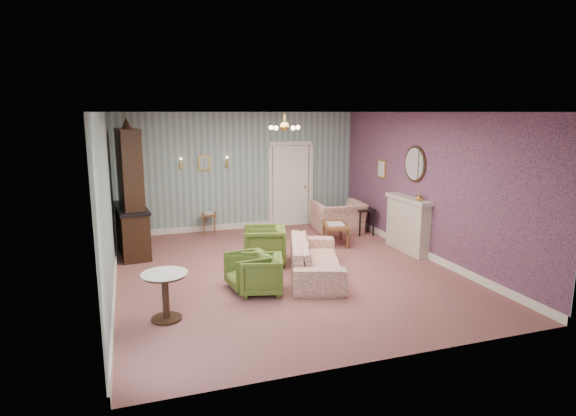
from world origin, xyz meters
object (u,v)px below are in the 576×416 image
object	(u,v)px
wingback_chair	(339,212)
olive_chair_b	(248,269)
olive_chair_c	(264,244)
coffee_table	(335,234)
fireplace	(408,224)
dresser	(129,189)
pedestal_table	(166,296)
olive_chair_a	(261,273)
side_table_black	(364,222)
sofa_chintz	(316,252)

from	to	relation	value
wingback_chair	olive_chair_b	bearing A→B (deg)	48.99
olive_chair_b	olive_chair_c	size ratio (longest dim) A/B	0.82
olive_chair_c	coffee_table	world-z (taller)	olive_chair_c
wingback_chair	fireplace	bearing A→B (deg)	114.36
olive_chair_c	dresser	world-z (taller)	dresser
coffee_table	pedestal_table	bearing A→B (deg)	-143.52
fireplace	wingback_chair	bearing A→B (deg)	110.20
olive_chair_a	coffee_table	bearing A→B (deg)	149.81
olive_chair_a	fireplace	world-z (taller)	fireplace
olive_chair_b	pedestal_table	size ratio (longest dim) A/B	0.95
side_table_black	olive_chair_c	bearing A→B (deg)	-153.97
fireplace	olive_chair_c	bearing A→B (deg)	177.86
coffee_table	olive_chair_a	bearing A→B (deg)	-135.46
fireplace	side_table_black	bearing A→B (deg)	97.81
sofa_chintz	fireplace	xyz separation A→B (m)	(2.42, 0.84, 0.15)
wingback_chair	olive_chair_a	bearing A→B (deg)	52.94
sofa_chintz	fireplace	world-z (taller)	fireplace
sofa_chintz	pedestal_table	size ratio (longest dim) A/B	3.13
sofa_chintz	side_table_black	bearing A→B (deg)	-24.99
fireplace	pedestal_table	distance (m)	5.48
wingback_chair	coffee_table	size ratio (longest dim) A/B	1.27
olive_chair_b	pedestal_table	xyz separation A→B (m)	(-1.41, -0.85, 0.02)
olive_chair_a	wingback_chair	world-z (taller)	wingback_chair
olive_chair_a	coffee_table	size ratio (longest dim) A/B	0.76
olive_chair_b	coffee_table	xyz separation A→B (m)	(2.50, 2.04, -0.10)
olive_chair_a	olive_chair_c	size ratio (longest dim) A/B	0.85
olive_chair_a	olive_chair_b	bearing A→B (deg)	-136.52
pedestal_table	olive_chair_a	bearing A→B (deg)	20.24
olive_chair_c	coffee_table	distance (m)	2.08
olive_chair_a	coffee_table	distance (m)	3.30
dresser	olive_chair_c	bearing A→B (deg)	-38.96
olive_chair_a	wingback_chair	xyz separation A→B (m)	(2.87, 3.27, 0.16)
olive_chair_c	fireplace	bearing A→B (deg)	102.78
olive_chair_a	olive_chair_b	xyz separation A→B (m)	(-0.15, 0.28, -0.01)
sofa_chintz	coffee_table	distance (m)	2.18
coffee_table	olive_chair_c	bearing A→B (deg)	-155.66
dresser	pedestal_table	world-z (taller)	dresser
olive_chair_c	dresser	distance (m)	3.03
olive_chair_a	dresser	xyz separation A→B (m)	(-1.93, 3.04, 1.02)
sofa_chintz	coffee_table	xyz separation A→B (m)	(1.20, 1.81, -0.20)
fireplace	pedestal_table	xyz separation A→B (m)	(-5.13, -1.92, -0.23)
olive_chair_b	fireplace	bearing A→B (deg)	99.15
olive_chair_b	pedestal_table	distance (m)	1.64
wingback_chair	dresser	bearing A→B (deg)	6.97
olive_chair_b	wingback_chair	size ratio (longest dim) A/B	0.57
dresser	pedestal_table	distance (m)	3.77
coffee_table	pedestal_table	world-z (taller)	pedestal_table
coffee_table	side_table_black	distance (m)	1.16
coffee_table	pedestal_table	size ratio (longest dim) A/B	1.30
dresser	side_table_black	size ratio (longest dim) A/B	4.28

